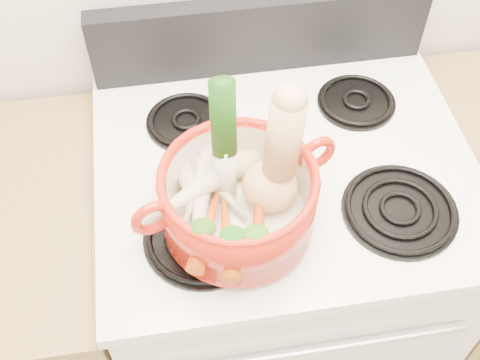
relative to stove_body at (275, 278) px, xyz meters
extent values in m
cube|color=silver|center=(0.00, 0.00, 0.00)|extent=(0.76, 0.65, 0.92)
cube|color=white|center=(0.00, 0.00, 0.47)|extent=(0.78, 0.67, 0.03)
cube|color=black|center=(0.00, 0.30, 0.58)|extent=(0.76, 0.05, 0.18)
cylinder|color=silver|center=(0.00, -0.34, 0.32)|extent=(0.60, 0.02, 0.02)
cylinder|color=black|center=(-0.19, -0.16, 0.50)|extent=(0.22, 0.22, 0.02)
cylinder|color=black|center=(0.19, -0.16, 0.50)|extent=(0.22, 0.22, 0.02)
cylinder|color=black|center=(-0.19, 0.14, 0.50)|extent=(0.17, 0.17, 0.02)
cylinder|color=black|center=(0.19, 0.14, 0.50)|extent=(0.17, 0.17, 0.02)
cylinder|color=#AD1D0E|center=(-0.12, -0.15, 0.58)|extent=(0.35, 0.35, 0.14)
torus|color=#AD1D0E|center=(-0.27, -0.19, 0.62)|extent=(0.08, 0.04, 0.08)
torus|color=#AD1D0E|center=(0.03, -0.10, 0.62)|extent=(0.08, 0.04, 0.08)
cylinder|color=silver|center=(-0.14, -0.10, 0.68)|extent=(0.04, 0.07, 0.29)
ellipsoid|color=#CAB87C|center=(-0.11, -0.05, 0.56)|extent=(0.09, 0.08, 0.05)
cone|color=beige|center=(-0.19, -0.14, 0.56)|extent=(0.10, 0.24, 0.07)
cone|color=beige|center=(-0.19, -0.15, 0.57)|extent=(0.09, 0.21, 0.06)
cone|color=beige|center=(-0.15, -0.10, 0.57)|extent=(0.12, 0.17, 0.05)
cone|color=beige|center=(-0.22, -0.13, 0.58)|extent=(0.20, 0.12, 0.06)
cone|color=beige|center=(-0.18, -0.08, 0.58)|extent=(0.12, 0.20, 0.06)
cone|color=#CC520A|center=(-0.15, -0.21, 0.56)|extent=(0.04, 0.16, 0.05)
cone|color=#CA3D0A|center=(-0.18, -0.19, 0.56)|extent=(0.09, 0.16, 0.05)
cone|color=#C43809|center=(-0.09, -0.19, 0.57)|extent=(0.07, 0.18, 0.05)
camera|label=1|loc=(-0.22, -0.77, 1.44)|focal=45.00mm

